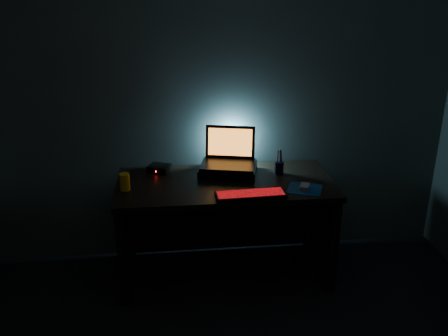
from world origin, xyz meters
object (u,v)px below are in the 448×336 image
at_px(mouse, 305,187).
at_px(juice_glass, 125,182).
at_px(pen_cup, 279,168).
at_px(router, 159,168).
at_px(keyboard, 251,195).
at_px(laptop, 229,156).

relative_size(mouse, juice_glass, 0.80).
relative_size(pen_cup, router, 0.49).
distance_m(keyboard, pen_cup, 0.45).
xyz_separation_m(laptop, mouse, (0.46, -0.38, -0.10)).
distance_m(laptop, keyboard, 0.48).
height_order(mouse, juice_glass, juice_glass).
height_order(laptop, juice_glass, laptop).
distance_m(mouse, pen_cup, 0.31).
relative_size(laptop, mouse, 4.59).
height_order(keyboard, pen_cup, pen_cup).
distance_m(mouse, juice_glass, 1.20).
bearing_deg(keyboard, juice_glass, 163.75).
bearing_deg(router, mouse, 0.72).
relative_size(laptop, router, 2.29).
xyz_separation_m(keyboard, router, (-0.59, 0.50, 0.01)).
bearing_deg(pen_cup, juice_glass, -171.14).
height_order(laptop, pen_cup, laptop).
height_order(laptop, mouse, laptop).
height_order(keyboard, mouse, mouse).
bearing_deg(mouse, keyboard, -146.48).
height_order(keyboard, router, router).
bearing_deg(pen_cup, laptop, 165.33).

